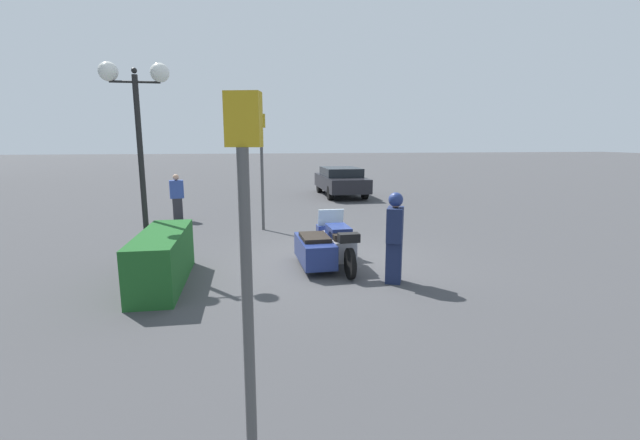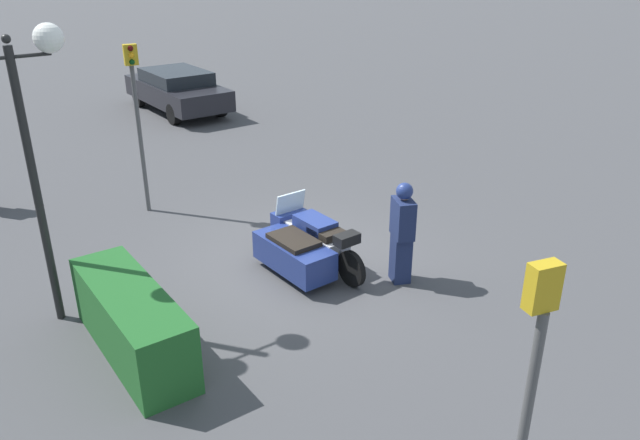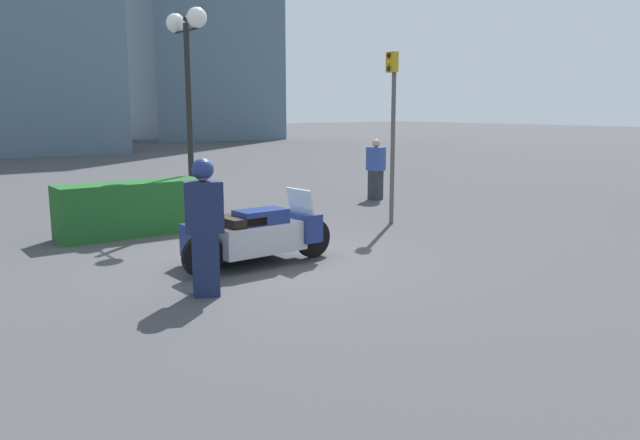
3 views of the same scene
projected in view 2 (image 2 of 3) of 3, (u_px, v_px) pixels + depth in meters
name	position (u px, v px, depth m)	size (l,w,h in m)	color
ground_plane	(296.00, 262.00, 11.33)	(160.00, 160.00, 0.00)	#424244
police_motorcycle	(301.00, 244.00, 10.96)	(2.64, 1.21, 1.15)	black
officer_rider	(402.00, 230.00, 10.36)	(0.56, 0.46, 1.78)	#192347
hedge_bush_curbside	(132.00, 322.00, 8.64)	(2.76, 0.81, 1.02)	#1E5623
twin_lamp_post	(17.00, 92.00, 8.24)	(0.40, 1.43, 4.36)	black
traffic_light_near	(137.00, 106.00, 12.57)	(0.22, 0.28, 3.52)	#4C4C4C
traffic_light_far	(530.00, 377.00, 5.10)	(0.22, 0.29, 3.11)	#4C4C4C
parked_car_background	(177.00, 89.00, 21.11)	(4.71, 1.96, 1.41)	black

